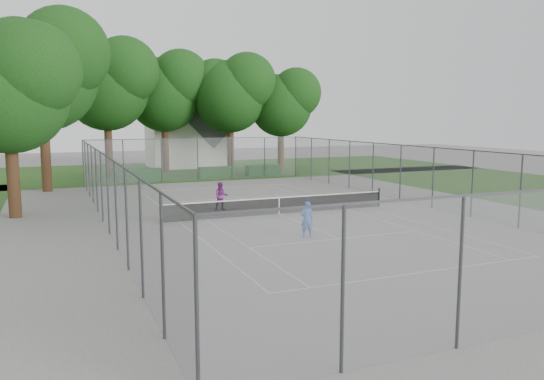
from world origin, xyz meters
name	(u,v)px	position (x,y,z in m)	size (l,w,h in m)	color
ground	(279,214)	(0.00, 0.00, 0.00)	(120.00, 120.00, 0.00)	slate
grass_far	(175,171)	(0.00, 26.00, 0.00)	(60.00, 20.00, 0.00)	#214814
court_markings	(279,214)	(0.00, 0.00, 0.01)	(11.03, 23.83, 0.01)	beige
tennis_net	(279,205)	(0.00, 0.00, 0.51)	(12.87, 0.10, 1.10)	black
perimeter_fence	(279,181)	(0.00, 0.00, 1.81)	(18.08, 34.08, 3.52)	#38383D
tree_far_left	(107,81)	(-6.41, 22.56, 8.31)	(8.41, 7.68, 12.09)	#392215
tree_far_midleft	(165,88)	(-0.96, 24.86, 7.94)	(8.03, 7.34, 11.55)	#392215
tree_far_midright	(231,90)	(4.81, 22.46, 7.74)	(7.84, 7.16, 11.26)	#392215
tree_far_right	(282,100)	(9.83, 21.93, 6.87)	(6.96, 6.35, 10.00)	#392215
tree_side_back	(42,66)	(-11.48, 14.59, 8.71)	(8.81, 8.04, 12.66)	#392215
tree_side_front	(9,84)	(-13.03, 4.42, 6.87)	(6.95, 6.35, 10.00)	#392215
hedge_left	(137,175)	(-4.74, 18.43, 0.50)	(4.03, 1.21, 1.01)	#17491A
hedge_mid	(216,172)	(1.96, 18.36, 0.48)	(3.03, 0.86, 0.95)	#17491A
hedge_right	(263,170)	(6.47, 18.58, 0.46)	(3.09, 1.13, 0.93)	#17491A
house	(187,129)	(2.31, 29.83, 4.03)	(8.05, 6.24, 10.02)	white
girl_player	(307,219)	(-1.08, -5.53, 0.79)	(0.58, 0.38, 1.59)	#305BB6
woman_player	(221,196)	(-2.50, 2.46, 0.80)	(0.78, 0.61, 1.60)	#802A7F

